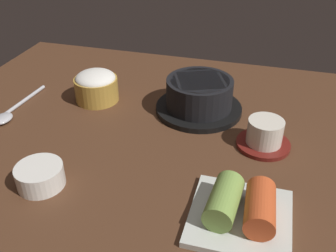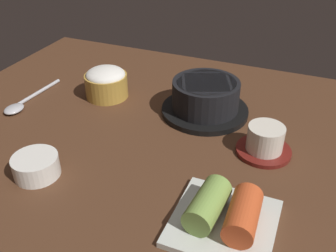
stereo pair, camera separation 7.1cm
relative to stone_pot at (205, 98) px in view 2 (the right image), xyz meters
The scene contains 7 objects.
dining_table 12.36cm from the stone_pot, 117.97° to the right, with size 100.00×76.00×2.00cm, color #4C2D1C.
stone_pot is the anchor object (origin of this frame).
rice_bowl 22.92cm from the stone_pot, behind, with size 9.53×9.53×6.95cm.
tea_cup_with_saucer 17.05cm from the stone_pot, 33.67° to the right, with size 9.94×9.94×5.47cm.
kimchi_plate 31.65cm from the stone_pot, 67.29° to the right, with size 14.46×14.46×5.29cm.
side_bowl_near 35.95cm from the stone_pot, 123.09° to the right, with size 7.64×7.64×3.57cm.
spoon 39.96cm from the stone_pot, 161.44° to the right, with size 3.60×17.94×1.35cm.
Camera 2 is at (24.88, -57.31, 43.40)cm, focal length 40.80 mm.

